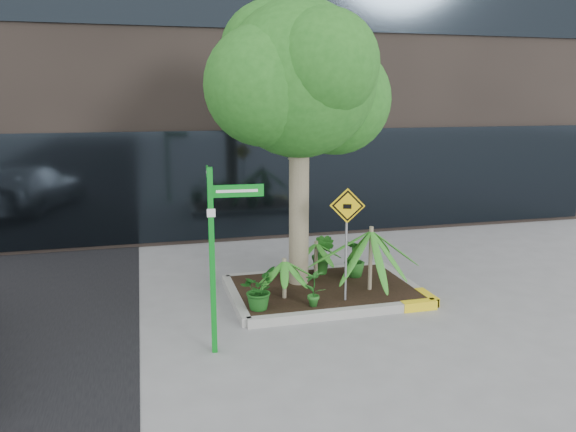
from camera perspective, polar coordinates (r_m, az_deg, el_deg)
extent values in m
plane|color=gray|center=(9.84, 3.08, -8.66)|extent=(80.00, 80.00, 0.00)
cube|color=#9E9E99|center=(11.13, 1.86, -5.75)|extent=(3.20, 0.15, 0.15)
cube|color=#9E9E99|center=(9.17, 5.84, -9.79)|extent=(3.20, 0.15, 0.15)
cube|color=#9E9E99|center=(9.78, -5.39, -8.36)|extent=(0.15, 2.20, 0.15)
cube|color=#9E9E99|center=(10.73, 11.85, -6.71)|extent=(0.15, 2.20, 0.15)
cube|color=yellow|center=(9.68, 13.16, -8.86)|extent=(0.60, 0.17, 0.15)
cube|color=black|center=(10.12, 3.65, -7.34)|extent=(3.05, 2.05, 0.06)
cylinder|color=gray|center=(9.95, 1.12, 1.52)|extent=(0.35, 0.35, 3.31)
cylinder|color=gray|center=(9.83, 1.78, 8.53)|extent=(0.63, 0.18, 1.08)
sphere|color=#23631C|center=(9.79, 1.17, 13.69)|extent=(2.65, 2.65, 2.65)
sphere|color=#23631C|center=(10.34, 4.87, 11.72)|extent=(1.99, 1.99, 1.99)
sphere|color=#23631C|center=(9.41, -2.44, 13.08)|extent=(1.99, 1.99, 1.99)
sphere|color=#23631C|center=(9.23, 3.71, 15.14)|extent=(1.77, 1.77, 1.77)
sphere|color=#23631C|center=(10.26, -1.55, 16.08)|extent=(1.88, 1.88, 1.88)
cylinder|color=gray|center=(9.90, 8.38, -4.27)|extent=(0.07, 0.07, 1.13)
cylinder|color=gray|center=(9.45, -0.37, -6.33)|extent=(0.07, 0.07, 0.69)
cylinder|color=gray|center=(10.57, 2.86, -4.36)|extent=(0.07, 0.07, 0.69)
imported|color=#175017|center=(9.00, -3.08, -7.43)|extent=(0.78, 0.78, 0.65)
imported|color=#1F5B1B|center=(10.63, 6.77, -4.32)|extent=(0.54, 0.54, 0.69)
imported|color=#226720|center=(9.11, 2.66, -7.25)|extent=(0.40, 0.40, 0.63)
imported|color=#236A1E|center=(10.70, 3.56, -3.85)|extent=(0.62, 0.62, 0.80)
cube|color=#0C861E|center=(7.62, -7.71, -4.72)|extent=(0.08, 0.08, 2.58)
cube|color=#0C861E|center=(7.43, -5.22, 2.56)|extent=(0.72, 0.07, 0.17)
cube|color=#0C861E|center=(7.72, -8.11, 4.23)|extent=(0.07, 0.72, 0.17)
cube|color=white|center=(7.42, -5.20, 2.54)|extent=(0.55, 0.04, 0.04)
cube|color=white|center=(7.72, -8.21, 4.23)|extent=(0.04, 0.55, 0.04)
cube|color=white|center=(7.41, -7.82, 0.31)|extent=(0.11, 0.01, 0.11)
cylinder|color=slate|center=(9.33, 5.92, -3.32)|extent=(0.12, 0.25, 1.72)
cube|color=yellow|center=(9.15, 6.06, 1.05)|extent=(0.55, 0.21, 0.58)
cube|color=black|center=(9.14, 6.08, 1.03)|extent=(0.49, 0.17, 0.51)
cube|color=yellow|center=(9.14, 6.09, 1.03)|extent=(0.41, 0.15, 0.44)
cube|color=black|center=(9.13, 6.04, 0.97)|extent=(0.13, 0.05, 0.08)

